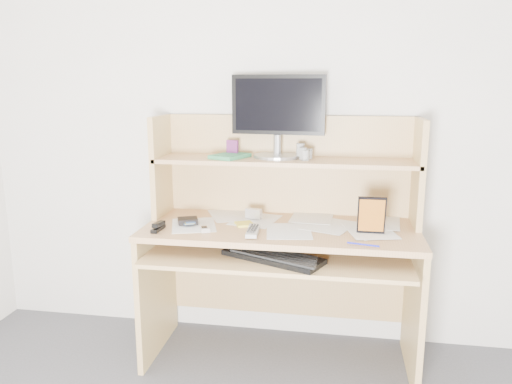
% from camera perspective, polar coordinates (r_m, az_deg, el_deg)
% --- Properties ---
extents(back_wall, '(3.60, 0.04, 2.50)m').
position_cam_1_polar(back_wall, '(2.80, 3.73, 7.75)').
color(back_wall, silver).
rests_on(back_wall, floor).
extents(desk, '(1.40, 0.70, 1.30)m').
position_cam_1_polar(desk, '(2.67, 3.04, -4.63)').
color(desk, tan).
rests_on(desk, floor).
extents(paper_clutter, '(1.32, 0.54, 0.01)m').
position_cam_1_polar(paper_clutter, '(2.57, 2.85, -3.90)').
color(paper_clutter, white).
rests_on(paper_clutter, desk).
extents(keyboard, '(0.52, 0.36, 0.03)m').
position_cam_1_polar(keyboard, '(2.40, 1.96, -7.31)').
color(keyboard, black).
rests_on(keyboard, desk).
extents(tv_remote, '(0.07, 0.20, 0.02)m').
position_cam_1_polar(tv_remote, '(2.45, -0.36, -4.46)').
color(tv_remote, '#9E9E99').
rests_on(tv_remote, paper_clutter).
extents(flip_phone, '(0.07, 0.09, 0.02)m').
position_cam_1_polar(flip_phone, '(2.50, -5.87, -4.11)').
color(flip_phone, silver).
rests_on(flip_phone, paper_clutter).
extents(stapler, '(0.04, 0.12, 0.04)m').
position_cam_1_polar(stapler, '(2.54, -11.13, -3.81)').
color(stapler, black).
rests_on(stapler, paper_clutter).
extents(wallet, '(0.12, 0.11, 0.03)m').
position_cam_1_polar(wallet, '(2.64, -7.81, -3.25)').
color(wallet, black).
rests_on(wallet, paper_clutter).
extents(sticky_note_pad, '(0.12, 0.12, 0.01)m').
position_cam_1_polar(sticky_note_pad, '(2.60, -1.34, -3.68)').
color(sticky_note_pad, '#ECF540').
rests_on(sticky_note_pad, desk).
extents(digital_camera, '(0.09, 0.06, 0.05)m').
position_cam_1_polar(digital_camera, '(2.70, -0.26, -2.49)').
color(digital_camera, '#BAB9BC').
rests_on(digital_camera, paper_clutter).
extents(game_case, '(0.13, 0.01, 0.19)m').
position_cam_1_polar(game_case, '(2.47, 13.06, -2.60)').
color(game_case, black).
rests_on(game_case, paper_clutter).
extents(blue_pen, '(0.14, 0.04, 0.01)m').
position_cam_1_polar(blue_pen, '(2.31, 12.15, -5.88)').
color(blue_pen, '#161AA9').
rests_on(blue_pen, paper_clutter).
extents(card_box, '(0.07, 0.03, 0.09)m').
position_cam_1_polar(card_box, '(2.73, -2.72, 5.02)').
color(card_box, '#A51D16').
rests_on(card_box, desk).
extents(shelf_book, '(0.21, 0.24, 0.02)m').
position_cam_1_polar(shelf_book, '(2.68, -2.99, 4.12)').
color(shelf_book, '#388C61').
rests_on(shelf_book, desk).
extents(chip_stack_a, '(0.04, 0.04, 0.05)m').
position_cam_1_polar(chip_stack_a, '(2.65, 6.05, 4.37)').
color(chip_stack_a, black).
rests_on(chip_stack_a, desk).
extents(chip_stack_b, '(0.05, 0.05, 0.06)m').
position_cam_1_polar(chip_stack_b, '(2.61, 5.40, 4.37)').
color(chip_stack_b, white).
rests_on(chip_stack_b, desk).
extents(chip_stack_c, '(0.05, 0.05, 0.05)m').
position_cam_1_polar(chip_stack_c, '(2.59, 5.63, 4.20)').
color(chip_stack_c, black).
rests_on(chip_stack_c, desk).
extents(chip_stack_d, '(0.05, 0.05, 0.08)m').
position_cam_1_polar(chip_stack_d, '(2.68, 5.11, 4.72)').
color(chip_stack_d, white).
rests_on(chip_stack_d, desk).
extents(monitor, '(0.51, 0.25, 0.44)m').
position_cam_1_polar(monitor, '(2.69, 2.52, 8.94)').
color(monitor, '#A8A9AD').
rests_on(monitor, desk).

